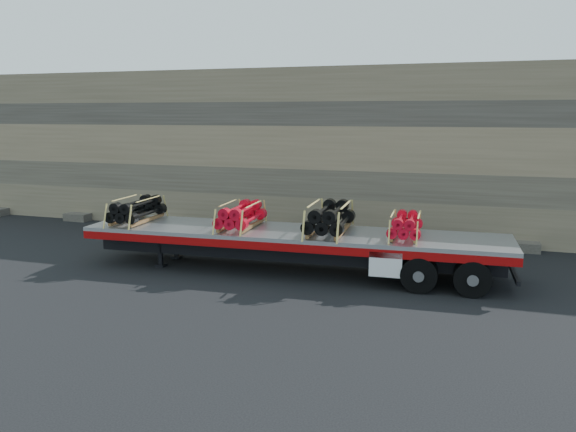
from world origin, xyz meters
name	(u,v)px	position (x,y,z in m)	size (l,w,h in m)	color
ground	(310,268)	(0.00, 0.00, 0.00)	(120.00, 120.00, 0.00)	black
rock_wall	(351,151)	(0.00, 6.50, 3.50)	(44.00, 3.00, 7.00)	#7A6B54
trailer	(291,251)	(-0.47, -0.58, 0.69)	(13.73, 2.64, 1.37)	#AEB0B6
bundle_front	(137,211)	(-6.06, -0.83, 1.77)	(1.13, 2.26, 0.80)	black
bundle_midfront	(241,216)	(-2.20, -0.65, 1.77)	(1.11, 2.22, 0.79)	red
bundle_midrear	(330,219)	(0.78, -0.52, 1.82)	(1.26, 2.53, 0.90)	black
bundle_rear	(405,226)	(3.15, -0.41, 1.72)	(0.97, 1.94, 0.69)	red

